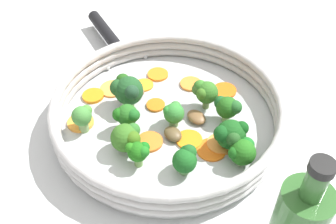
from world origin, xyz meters
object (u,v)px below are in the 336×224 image
(carrot_slice_9, at_px, (150,142))
(broccoli_floret_7, at_px, (228,107))
(carrot_slice_0, at_px, (191,84))
(broccoli_floret_9, at_px, (127,137))
(mushroom_piece_2, at_px, (173,134))
(carrot_slice_1, at_px, (113,89))
(carrot_slice_5, at_px, (211,150))
(carrot_slice_10, at_px, (154,106))
(mushroom_piece_3, at_px, (137,92))
(broccoli_floret_1, at_px, (127,116))
(carrot_slice_3, at_px, (81,122))
(broccoli_floret_2, at_px, (231,135))
(carrot_slice_7, at_px, (220,144))
(broccoli_floret_8, at_px, (138,152))
(skillet, at_px, (168,121))
(broccoli_floret_4, at_px, (127,90))
(carrot_slice_11, at_px, (226,91))
(carrot_slice_2, at_px, (158,74))
(carrot_slice_6, at_px, (190,139))
(broccoli_floret_6, at_px, (83,116))
(carrot_slice_4, at_px, (144,85))
(broccoli_floret_3, at_px, (174,112))
(broccoli_floret_5, at_px, (243,151))
(broccoli_floret_10, at_px, (186,159))
(carrot_slice_8, at_px, (93,96))
(broccoli_floret_0, at_px, (205,92))
(mushroom_piece_0, at_px, (196,117))

(carrot_slice_9, bearing_deg, broccoli_floret_7, -12.76)
(carrot_slice_0, height_order, broccoli_floret_9, broccoli_floret_9)
(mushroom_piece_2, bearing_deg, carrot_slice_1, 98.36)
(carrot_slice_5, distance_m, carrot_slice_10, 0.13)
(carrot_slice_5, xyz_separation_m, mushroom_piece_3, (-0.03, 0.17, 0.01))
(carrot_slice_1, relative_size, broccoli_floret_1, 0.93)
(carrot_slice_3, bearing_deg, broccoli_floret_2, -46.66)
(broccoli_floret_7, bearing_deg, broccoli_floret_9, 167.67)
(carrot_slice_7, relative_size, broccoli_floret_8, 0.98)
(skillet, relative_size, broccoli_floret_4, 6.17)
(carrot_slice_5, relative_size, broccoli_floret_2, 0.84)
(carrot_slice_3, distance_m, carrot_slice_9, 0.12)
(carrot_slice_11, bearing_deg, carrot_slice_3, 163.28)
(carrot_slice_1, relative_size, carrot_slice_2, 1.19)
(carrot_slice_6, relative_size, carrot_slice_9, 1.00)
(carrot_slice_6, relative_size, carrot_slice_10, 1.29)
(broccoli_floret_6, bearing_deg, carrot_slice_1, 36.44)
(carrot_slice_0, relative_size, carrot_slice_4, 1.13)
(broccoli_floret_3, xyz_separation_m, broccoli_floret_5, (0.04, -0.12, -0.00))
(carrot_slice_2, relative_size, mushroom_piece_3, 1.44)
(broccoli_floret_3, bearing_deg, broccoli_floret_8, -156.17)
(carrot_slice_0, xyz_separation_m, carrot_slice_7, (-0.05, -0.14, 0.00))
(skillet, bearing_deg, carrot_slice_7, -69.51)
(carrot_slice_4, height_order, mushroom_piece_3, mushroom_piece_3)
(carrot_slice_4, height_order, broccoli_floret_6, broccoli_floret_6)
(carrot_slice_9, height_order, broccoli_floret_2, broccoli_floret_2)
(carrot_slice_1, bearing_deg, carrot_slice_7, -70.44)
(carrot_slice_0, relative_size, broccoli_floret_2, 0.72)
(carrot_slice_7, bearing_deg, carrot_slice_10, 106.38)
(broccoli_floret_2, bearing_deg, broccoli_floret_4, 115.23)
(broccoli_floret_1, bearing_deg, mushroom_piece_2, -47.38)
(broccoli_floret_7, bearing_deg, carrot_slice_11, 50.19)
(carrot_slice_2, xyz_separation_m, broccoli_floret_6, (-0.16, -0.05, 0.03))
(broccoli_floret_2, bearing_deg, carrot_slice_11, 51.83)
(broccoli_floret_5, bearing_deg, broccoli_floret_7, 63.95)
(carrot_slice_10, distance_m, mushroom_piece_2, 0.07)
(carrot_slice_1, bearing_deg, broccoli_floret_10, -89.70)
(carrot_slice_2, relative_size, carrot_slice_8, 1.03)
(broccoli_floret_0, bearing_deg, broccoli_floret_6, 160.73)
(broccoli_floret_8, relative_size, broccoli_floret_9, 0.90)
(carrot_slice_3, bearing_deg, mushroom_piece_0, -31.73)
(carrot_slice_8, bearing_deg, broccoli_floret_6, -125.57)
(carrot_slice_8, xyz_separation_m, broccoli_floret_0, (0.14, -0.12, 0.03))
(carrot_slice_8, bearing_deg, carrot_slice_11, -31.24)
(carrot_slice_11, xyz_separation_m, broccoli_floret_6, (-0.23, 0.06, 0.03))
(broccoli_floret_0, xyz_separation_m, broccoli_floret_9, (-0.15, -0.01, -0.01))
(broccoli_floret_2, height_order, broccoli_floret_5, broccoli_floret_2)
(broccoli_floret_1, bearing_deg, carrot_slice_0, 12.73)
(carrot_slice_7, bearing_deg, carrot_slice_6, 134.06)
(carrot_slice_4, bearing_deg, carrot_slice_0, -32.58)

